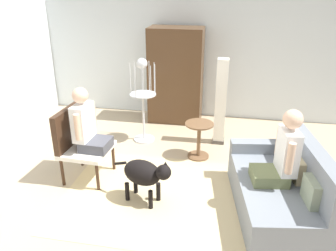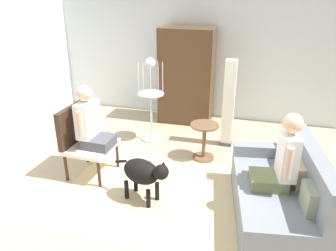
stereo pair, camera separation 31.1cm
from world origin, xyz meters
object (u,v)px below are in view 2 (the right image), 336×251
at_px(round_end_table, 204,139).
at_px(couch, 281,193).
at_px(dog, 143,172).
at_px(column_lamp, 229,104).
at_px(person_on_armchair, 91,122).
at_px(bird_cage_stand, 151,96).
at_px(armchair, 82,136).
at_px(person_on_couch, 282,158).
at_px(armoire_cabinet, 187,76).

bearing_deg(round_end_table, couch, -45.48).
xyz_separation_m(dog, column_lamp, (0.82, 1.88, 0.32)).
bearing_deg(round_end_table, person_on_armchair, -148.47).
relative_size(couch, bird_cage_stand, 1.23).
relative_size(armchair, person_on_couch, 1.11).
xyz_separation_m(armchair, person_on_armchair, (0.17, -0.01, 0.24)).
bearing_deg(person_on_couch, bird_cage_stand, 142.24).
xyz_separation_m(couch, person_on_armchair, (-2.55, 0.25, 0.51)).
distance_m(couch, armoire_cabinet, 3.18).
bearing_deg(bird_cage_stand, dog, -75.06).
xyz_separation_m(person_on_armchair, round_end_table, (1.44, 0.88, -0.48)).
xyz_separation_m(bird_cage_stand, column_lamp, (1.29, 0.15, -0.08)).
relative_size(person_on_couch, bird_cage_stand, 0.62).
xyz_separation_m(armchair, column_lamp, (1.89, 1.46, 0.15)).
xyz_separation_m(couch, bird_cage_stand, (-2.12, 1.58, 0.50)).
height_order(dog, armoire_cabinet, armoire_cabinet).
height_order(dog, column_lamp, column_lamp).
distance_m(dog, bird_cage_stand, 1.83).
xyz_separation_m(armchair, dog, (1.06, -0.42, -0.17)).
relative_size(bird_cage_stand, armoire_cabinet, 0.80).
bearing_deg(person_on_armchair, couch, -5.69).
xyz_separation_m(couch, dog, (-1.66, -0.16, 0.11)).
bearing_deg(person_on_couch, couch, 29.19).
bearing_deg(round_end_table, armoire_cabinet, 112.92).
bearing_deg(bird_cage_stand, person_on_armchair, -108.17).
relative_size(round_end_table, column_lamp, 0.40).
bearing_deg(armchair, armoire_cabinet, 67.22).
relative_size(person_on_armchair, dog, 1.10).
relative_size(couch, dog, 2.25).
xyz_separation_m(round_end_table, dog, (-0.54, -1.29, 0.08)).
bearing_deg(column_lamp, armchair, -142.17).
bearing_deg(armchair, bird_cage_stand, 65.45).
distance_m(armchair, round_end_table, 1.84).
xyz_separation_m(round_end_table, bird_cage_stand, (-1.00, 0.44, 0.47)).
xyz_separation_m(couch, column_lamp, (-0.83, 1.73, 0.42)).
bearing_deg(person_on_armchair, dog, -24.58).
height_order(round_end_table, dog, dog).
relative_size(dog, column_lamp, 0.54).
relative_size(armchair, bird_cage_stand, 0.69).
distance_m(person_on_couch, person_on_armchair, 2.52).
bearing_deg(dog, person_on_couch, 4.56).
height_order(round_end_table, column_lamp, column_lamp).
relative_size(couch, person_on_couch, 1.97).
xyz_separation_m(armchair, armoire_cabinet, (0.98, 2.34, 0.33)).
relative_size(person_on_armchair, armoire_cabinet, 0.48).
relative_size(round_end_table, bird_cage_stand, 0.40).
distance_m(person_on_armchair, bird_cage_stand, 1.39).
bearing_deg(column_lamp, couch, -64.31).
height_order(armchair, column_lamp, column_lamp).
bearing_deg(round_end_table, dog, -112.71).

